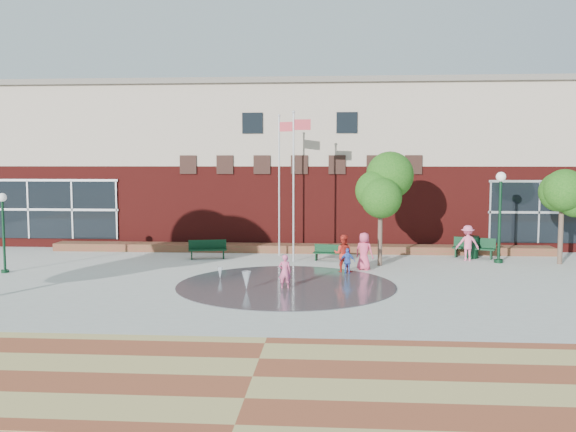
# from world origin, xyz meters

# --- Properties ---
(ground) EXTENTS (120.00, 120.00, 0.00)m
(ground) POSITION_xyz_m (0.00, 0.00, 0.00)
(ground) COLOR #666056
(ground) RESTS_ON ground
(plaza_concrete) EXTENTS (46.00, 18.00, 0.01)m
(plaza_concrete) POSITION_xyz_m (0.00, 4.00, 0.00)
(plaza_concrete) COLOR #A8A8A0
(plaza_concrete) RESTS_ON ground
(paver_band) EXTENTS (46.00, 6.00, 0.01)m
(paver_band) POSITION_xyz_m (0.00, -7.00, 0.00)
(paver_band) COLOR #97472B
(paver_band) RESTS_ON ground
(splash_pad) EXTENTS (8.40, 8.40, 0.01)m
(splash_pad) POSITION_xyz_m (0.00, 3.00, 0.00)
(splash_pad) COLOR #383A3D
(splash_pad) RESTS_ON ground
(library_building) EXTENTS (44.40, 10.40, 9.20)m
(library_building) POSITION_xyz_m (0.00, 17.48, 4.64)
(library_building) COLOR #53120F
(library_building) RESTS_ON ground
(flower_bed) EXTENTS (26.00, 1.20, 0.40)m
(flower_bed) POSITION_xyz_m (0.00, 11.60, 0.00)
(flower_bed) COLOR maroon
(flower_bed) RESTS_ON ground
(flagpole_left) EXTENTS (0.78, 0.36, 7.08)m
(flagpole_left) POSITION_xyz_m (-0.86, 10.29, 3.94)
(flagpole_left) COLOR silver
(flagpole_left) RESTS_ON ground
(flagpole_right) EXTENTS (0.88, 0.15, 7.12)m
(flagpole_right) POSITION_xyz_m (-0.03, 8.60, 3.98)
(flagpole_right) COLOR silver
(flagpole_right) RESTS_ON ground
(lamp_left) EXTENTS (0.36, 0.36, 3.42)m
(lamp_left) POSITION_xyz_m (-12.19, 4.81, 2.13)
(lamp_left) COLOR black
(lamp_left) RESTS_ON ground
(lamp_right) EXTENTS (0.45, 0.45, 4.28)m
(lamp_right) POSITION_xyz_m (9.56, 8.92, 2.66)
(lamp_right) COLOR black
(lamp_right) RESTS_ON ground
(bench_left) EXTENTS (1.91, 0.91, 0.93)m
(bench_left) POSITION_xyz_m (-4.31, 9.12, 0.30)
(bench_left) COLOR black
(bench_left) RESTS_ON ground
(bench_mid) EXTENTS (1.61, 0.73, 0.78)m
(bench_mid) POSITION_xyz_m (1.65, 8.93, 0.25)
(bench_mid) COLOR black
(bench_mid) RESTS_ON ground
(bench_right) EXTENTS (2.07, 1.26, 1.01)m
(bench_right) POSITION_xyz_m (8.72, 10.26, 0.33)
(bench_right) COLOR black
(bench_right) RESTS_ON ground
(trash_can) EXTENTS (0.68, 0.68, 1.12)m
(trash_can) POSITION_xyz_m (8.62, 10.25, 0.57)
(trash_can) COLOR black
(trash_can) RESTS_ON ground
(tree_mid) EXTENTS (2.92, 2.92, 4.93)m
(tree_mid) POSITION_xyz_m (3.93, 7.72, 3.59)
(tree_mid) COLOR #4D382E
(tree_mid) RESTS_ON ground
(tree_small_right) EXTENTS (2.44, 2.44, 4.17)m
(tree_small_right) POSITION_xyz_m (12.29, 8.77, 3.04)
(tree_small_right) COLOR #4D382E
(tree_small_right) RESTS_ON ground
(water_jet_a) EXTENTS (0.35, 0.35, 0.67)m
(water_jet_a) POSITION_xyz_m (-1.41, 2.06, 0.00)
(water_jet_a) COLOR white
(water_jet_a) RESTS_ON ground
(water_jet_b) EXTENTS (0.21, 0.21, 0.48)m
(water_jet_b) POSITION_xyz_m (-2.74, 3.97, 0.00)
(water_jet_b) COLOR white
(water_jet_b) RESTS_ON ground
(child_splash) EXTENTS (0.50, 0.36, 1.31)m
(child_splash) POSITION_xyz_m (-0.00, 2.39, 0.65)
(child_splash) COLOR #D55380
(child_splash) RESTS_ON ground
(adult_red) EXTENTS (0.87, 0.73, 1.63)m
(adult_red) POSITION_xyz_m (2.23, 5.97, 0.82)
(adult_red) COLOR red
(adult_red) RESTS_ON ground
(adult_pink) EXTENTS (0.97, 0.85, 1.66)m
(adult_pink) POSITION_xyz_m (3.16, 6.59, 0.83)
(adult_pink) COLOR #E5466D
(adult_pink) RESTS_ON ground
(child_blue) EXTENTS (0.70, 0.44, 1.11)m
(child_blue) POSITION_xyz_m (2.42, 5.57, 0.56)
(child_blue) COLOR blue
(child_blue) RESTS_ON ground
(person_bench) EXTENTS (1.14, 0.70, 1.71)m
(person_bench) POSITION_xyz_m (8.25, 9.53, 0.85)
(person_bench) COLOR #EC648C
(person_bench) RESTS_ON ground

